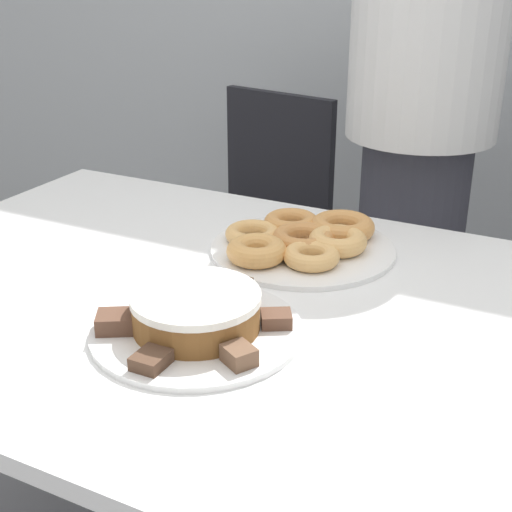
% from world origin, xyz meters
% --- Properties ---
extents(table, '(1.54, 0.96, 0.74)m').
position_xyz_m(table, '(0.00, 0.00, 0.66)').
color(table, white).
rests_on(table, ground_plane).
extents(person_standing, '(0.36, 0.36, 1.76)m').
position_xyz_m(person_standing, '(0.06, 0.76, 0.93)').
color(person_standing, '#383842').
rests_on(person_standing, ground_plane).
extents(office_chair_left, '(0.51, 0.51, 0.88)m').
position_xyz_m(office_chair_left, '(-0.48, 0.90, 0.41)').
color(office_chair_left, black).
rests_on(office_chair_left, ground_plane).
extents(plate_cake, '(0.33, 0.33, 0.01)m').
position_xyz_m(plate_cake, '(-0.04, -0.13, 0.75)').
color(plate_cake, white).
rests_on(plate_cake, table).
extents(plate_donuts, '(0.36, 0.36, 0.01)m').
position_xyz_m(plate_donuts, '(-0.02, 0.24, 0.75)').
color(plate_donuts, white).
rests_on(plate_donuts, table).
extents(frosted_cake, '(0.20, 0.20, 0.06)m').
position_xyz_m(frosted_cake, '(-0.04, -0.13, 0.78)').
color(frosted_cake, brown).
rests_on(frosted_cake, plate_cake).
extents(lamington_0, '(0.06, 0.06, 0.02)m').
position_xyz_m(lamington_0, '(-0.14, -0.07, 0.76)').
color(lamington_0, '#513828').
rests_on(lamington_0, plate_cake).
extents(lamington_1, '(0.07, 0.07, 0.03)m').
position_xyz_m(lamington_1, '(-0.14, -0.19, 0.77)').
color(lamington_1, brown).
rests_on(lamington_1, plate_cake).
extents(lamington_2, '(0.04, 0.05, 0.02)m').
position_xyz_m(lamington_2, '(-0.04, -0.25, 0.76)').
color(lamington_2, '#513828').
rests_on(lamington_2, plate_cake).
extents(lamington_3, '(0.06, 0.06, 0.03)m').
position_xyz_m(lamington_3, '(0.07, -0.19, 0.77)').
color(lamington_3, brown).
rests_on(lamington_3, plate_cake).
extents(lamington_4, '(0.06, 0.06, 0.02)m').
position_xyz_m(lamington_4, '(0.07, -0.07, 0.76)').
color(lamington_4, brown).
rests_on(lamington_4, plate_cake).
extents(lamington_5, '(0.05, 0.05, 0.03)m').
position_xyz_m(lamington_5, '(-0.04, -0.01, 0.77)').
color(lamington_5, brown).
rests_on(lamington_5, plate_cake).
extents(donut_0, '(0.12, 0.12, 0.03)m').
position_xyz_m(donut_0, '(-0.02, 0.24, 0.77)').
color(donut_0, '#C68447').
rests_on(donut_0, plate_donuts).
extents(donut_1, '(0.11, 0.11, 0.04)m').
position_xyz_m(donut_1, '(0.05, 0.25, 0.77)').
color(donut_1, '#E5AD66').
rests_on(donut_1, plate_donuts).
extents(donut_2, '(0.13, 0.13, 0.04)m').
position_xyz_m(donut_2, '(0.03, 0.32, 0.77)').
color(donut_2, '#D18E4C').
rests_on(donut_2, plate_donuts).
extents(donut_3, '(0.11, 0.11, 0.03)m').
position_xyz_m(donut_3, '(-0.08, 0.31, 0.77)').
color(donut_3, '#D18E4C').
rests_on(donut_3, plate_donuts).
extents(donut_4, '(0.11, 0.11, 0.03)m').
position_xyz_m(donut_4, '(-0.12, 0.22, 0.77)').
color(donut_4, '#E5AD66').
rests_on(donut_4, plate_donuts).
extents(donut_5, '(0.11, 0.11, 0.04)m').
position_xyz_m(donut_5, '(-0.07, 0.14, 0.77)').
color(donut_5, tan).
rests_on(donut_5, plate_donuts).
extents(donut_6, '(0.11, 0.11, 0.03)m').
position_xyz_m(donut_6, '(0.03, 0.17, 0.77)').
color(donut_6, '#E5AD66').
rests_on(donut_6, plate_donuts).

